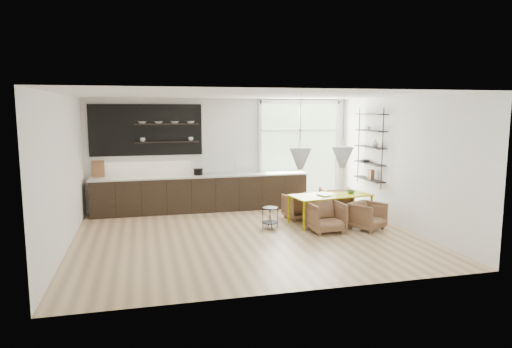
# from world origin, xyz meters

# --- Properties ---
(room) EXTENTS (7.02, 6.01, 2.91)m
(room) POSITION_xyz_m (0.58, 1.10, 1.46)
(room) COLOR #D4B281
(room) RESTS_ON ground
(kitchen_run) EXTENTS (5.54, 0.69, 2.75)m
(kitchen_run) POSITION_xyz_m (-0.69, 2.69, 0.60)
(kitchen_run) COLOR black
(kitchen_run) RESTS_ON ground
(right_shelving) EXTENTS (0.26, 1.22, 1.90)m
(right_shelving) POSITION_xyz_m (3.36, 1.17, 1.65)
(right_shelving) COLOR black
(right_shelving) RESTS_ON ground
(dining_table) EXTENTS (1.93, 1.08, 0.67)m
(dining_table) POSITION_xyz_m (2.10, 0.63, 0.62)
(dining_table) COLOR #B3B403
(dining_table) RESTS_ON ground
(armchair_back_left) EXTENTS (0.73, 0.74, 0.60)m
(armchair_back_left) POSITION_xyz_m (1.55, 1.23, 0.30)
(armchair_back_left) COLOR brown
(armchair_back_left) RESTS_ON ground
(armchair_back_right) EXTENTS (0.90, 0.91, 0.70)m
(armchair_back_right) POSITION_xyz_m (2.55, 1.31, 0.35)
(armchair_back_right) COLOR brown
(armchair_back_right) RESTS_ON ground
(armchair_front_left) EXTENTS (0.74, 0.76, 0.66)m
(armchair_front_left) POSITION_xyz_m (1.71, -0.05, 0.33)
(armchair_front_left) COLOR brown
(armchair_front_left) RESTS_ON ground
(armchair_front_right) EXTENTS (0.89, 0.89, 0.60)m
(armchair_front_right) POSITION_xyz_m (2.67, -0.08, 0.30)
(armchair_front_right) COLOR brown
(armchair_front_right) RESTS_ON ground
(wire_stool) EXTENTS (0.37, 0.37, 0.47)m
(wire_stool) POSITION_xyz_m (0.63, 0.54, 0.30)
(wire_stool) COLOR black
(wire_stool) RESTS_ON ground
(table_book) EXTENTS (0.31, 0.36, 0.03)m
(table_book) POSITION_xyz_m (1.81, 0.53, 0.68)
(table_book) COLOR white
(table_book) RESTS_ON dining_table
(table_bowl) EXTENTS (0.26, 0.26, 0.06)m
(table_bowl) POSITION_xyz_m (2.65, 0.72, 0.70)
(table_bowl) COLOR #3F7140
(table_bowl) RESTS_ON dining_table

